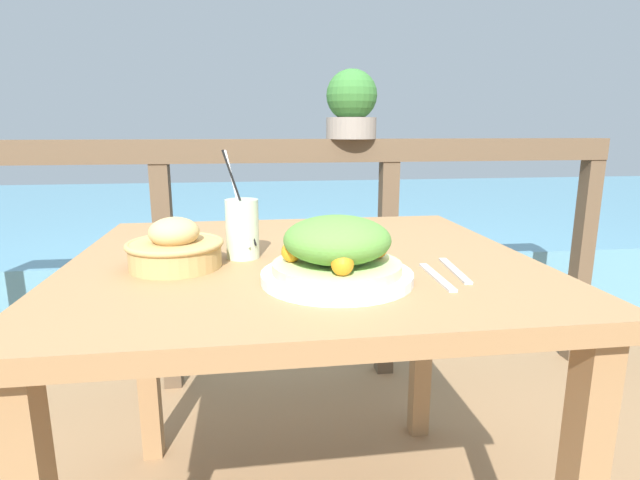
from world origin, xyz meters
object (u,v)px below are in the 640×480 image
salad_plate (337,254)px  bread_basket (175,248)px  drink_glass (242,229)px  potted_plant (351,105)px

salad_plate → bread_basket: bearing=155.4°
drink_glass → salad_plate: bearing=-48.7°
bread_basket → potted_plant: (0.57, 0.94, 0.34)m
potted_plant → bread_basket: bearing=-121.0°
bread_basket → potted_plant: size_ratio=0.75×
bread_basket → potted_plant: 1.15m
drink_glass → bread_basket: drink_glass is taller
drink_glass → bread_basket: size_ratio=1.20×
salad_plate → bread_basket: salad_plate is taller
salad_plate → bread_basket: (-0.32, 0.15, -0.01)m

